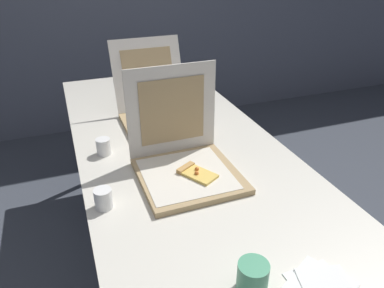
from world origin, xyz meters
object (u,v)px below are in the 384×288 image
(pizza_box_front, at_px, (185,161))
(cup_printed_front, at_px, (253,278))
(cup_white_near_left, at_px, (103,199))
(cup_white_mid, at_px, (104,147))
(table, at_px, (176,151))
(pizza_box_middle, at_px, (160,113))
(napkin_pile, at_px, (322,286))

(pizza_box_front, bearing_deg, cup_printed_front, -93.04)
(cup_white_near_left, relative_size, cup_white_mid, 1.00)
(table, bearing_deg, pizza_box_middle, 92.60)
(table, height_order, pizza_box_middle, pizza_box_middle)
(table, xyz_separation_m, pizza_box_front, (-0.05, -0.26, 0.11))
(pizza_box_middle, xyz_separation_m, cup_printed_front, (-0.06, -1.05, -0.01))
(table, xyz_separation_m, napkin_pile, (0.10, -0.89, 0.05))
(pizza_box_front, bearing_deg, cup_white_mid, 135.85)
(table, distance_m, cup_white_mid, 0.33)
(table, relative_size, napkin_pile, 10.33)
(cup_white_mid, bearing_deg, cup_white_near_left, -98.47)
(pizza_box_front, relative_size, cup_white_near_left, 5.51)
(table, relative_size, pizza_box_middle, 4.22)
(pizza_box_middle, relative_size, cup_white_mid, 6.94)
(cup_printed_front, relative_size, napkin_pile, 0.44)
(cup_printed_front, distance_m, napkin_pile, 0.19)
(pizza_box_front, xyz_separation_m, pizza_box_middle, (0.04, 0.48, -0.00))
(cup_printed_front, bearing_deg, napkin_pile, -17.67)
(pizza_box_front, relative_size, cup_white_mid, 5.51)
(table, relative_size, pizza_box_front, 5.31)
(pizza_box_front, distance_m, pizza_box_middle, 0.48)
(pizza_box_middle, relative_size, cup_white_near_left, 6.94)
(table, height_order, napkin_pile, napkin_pile)
(pizza_box_front, height_order, cup_printed_front, pizza_box_front)
(cup_white_mid, bearing_deg, napkin_pile, -64.64)
(cup_printed_front, height_order, napkin_pile, cup_printed_front)
(pizza_box_middle, xyz_separation_m, cup_white_near_left, (-0.36, -0.58, -0.02))
(cup_printed_front, bearing_deg, pizza_box_front, 87.50)
(pizza_box_front, xyz_separation_m, cup_white_mid, (-0.27, 0.26, -0.02))
(napkin_pile, bearing_deg, cup_printed_front, 162.33)
(cup_printed_front, xyz_separation_m, napkin_pile, (0.17, -0.06, -0.04))
(napkin_pile, bearing_deg, cup_white_mid, 115.36)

